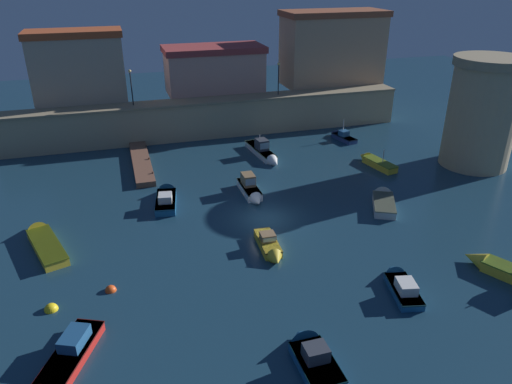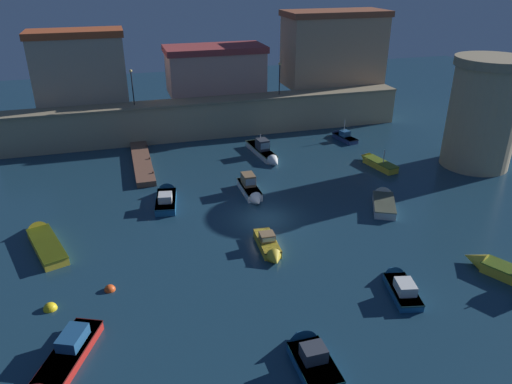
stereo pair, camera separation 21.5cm
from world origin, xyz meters
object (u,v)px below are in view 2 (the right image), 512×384
moored_boat_2 (43,239)px  moored_boat_0 (251,190)px  moored_boat_11 (376,162)px  mooring_buoy_1 (50,309)px  quay_lamp_1 (280,74)px  quay_lamp_0 (132,82)px  moored_boat_10 (309,353)px  fortress_tower (483,113)px  moored_boat_4 (265,152)px  moored_boat_7 (399,284)px  mooring_buoy_0 (110,290)px  moored_boat_5 (383,200)px  moored_boat_9 (58,369)px  moored_boat_8 (166,197)px  moored_boat_1 (269,247)px  moored_boat_3 (342,136)px

moored_boat_2 → moored_boat_0: bearing=-96.4°
moored_boat_11 → mooring_buoy_1: (-28.91, -14.38, -0.37)m
moored_boat_11 → quay_lamp_1: bearing=11.0°
quay_lamp_0 → quay_lamp_1: quay_lamp_0 is taller
moored_boat_10 → moored_boat_0: bearing=-7.3°
fortress_tower → moored_boat_4: (-19.22, 7.81, -4.80)m
moored_boat_7 → mooring_buoy_1: (-20.42, 3.93, -0.35)m
mooring_buoy_0 → quay_lamp_0: bearing=82.6°
moored_boat_2 → moored_boat_11: bearing=-96.0°
moored_boat_0 → moored_boat_5: size_ratio=0.95×
quay_lamp_1 → moored_boat_9: size_ratio=0.58×
fortress_tower → moored_boat_8: size_ratio=1.92×
moored_boat_1 → moored_boat_8: (-5.91, 9.94, 0.01)m
moored_boat_3 → quay_lamp_0: bearing=64.8°
quay_lamp_1 → moored_boat_5: (1.94, -21.38, -6.30)m
quay_lamp_0 → moored_boat_1: quay_lamp_0 is taller
moored_boat_2 → mooring_buoy_1: size_ratio=8.83×
moored_boat_2 → moored_boat_8: moored_boat_8 is taller
moored_boat_1 → moored_boat_9: size_ratio=0.68×
fortress_tower → moored_boat_0: size_ratio=2.15×
fortress_tower → moored_boat_3: bearing=130.4°
moored_boat_1 → moored_boat_7: same height
moored_boat_0 → moored_boat_5: bearing=64.5°
moored_boat_1 → moored_boat_5: 12.03m
quay_lamp_1 → moored_boat_10: 37.78m
quay_lamp_1 → mooring_buoy_0: (-20.02, -27.06, -6.66)m
quay_lamp_1 → mooring_buoy_1: (-23.36, -27.95, -6.66)m
moored_boat_2 → moored_boat_10: bearing=-156.5°
quay_lamp_0 → moored_boat_10: quay_lamp_0 is taller
moored_boat_0 → moored_boat_8: 7.17m
quay_lamp_1 → moored_boat_0: bearing=-116.0°
moored_boat_3 → moored_boat_0: bearing=117.4°
quay_lamp_0 → moored_boat_0: 19.65m
quay_lamp_0 → quay_lamp_1: (16.51, 0.00, -0.07)m
moored_boat_0 → moored_boat_2: 16.70m
moored_boat_3 → moored_boat_8: (-21.01, -10.29, 0.03)m
fortress_tower → moored_boat_4: 21.30m
moored_boat_0 → moored_boat_4: bearing=155.1°
quay_lamp_1 → moored_boat_3: bearing=-43.0°
quay_lamp_0 → moored_boat_3: size_ratio=0.88×
moored_boat_9 → moored_boat_1: bearing=144.6°
quay_lamp_0 → moored_boat_2: quay_lamp_0 is taller
moored_boat_3 → mooring_buoy_0: (-25.81, -21.67, -0.35)m
quay_lamp_0 → moored_boat_5: (18.46, -21.38, -6.37)m
fortress_tower → moored_boat_7: 24.33m
quay_lamp_0 → moored_boat_10: (6.06, -35.75, -6.35)m
moored_boat_9 → mooring_buoy_0: size_ratio=9.26×
moored_boat_9 → moored_boat_11: moored_boat_11 is taller
moored_boat_7 → moored_boat_9: (-19.54, -1.46, 0.03)m
fortress_tower → quay_lamp_0: 35.34m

